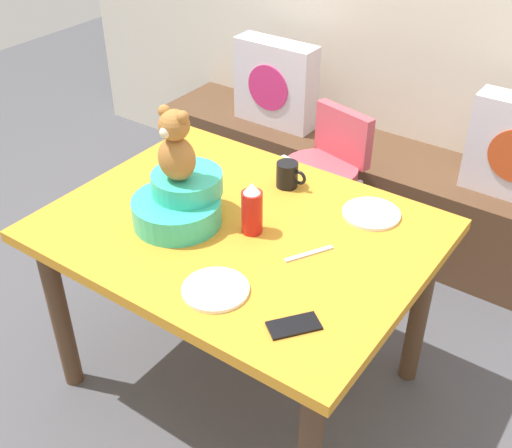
# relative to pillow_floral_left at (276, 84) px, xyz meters

# --- Properties ---
(ground_plane) EXTENTS (8.00, 8.00, 0.00)m
(ground_plane) POSITION_rel_pillow_floral_left_xyz_m (0.66, -1.21, -0.68)
(ground_plane) COLOR #4C4C51
(window_bench) EXTENTS (2.60, 0.44, 0.46)m
(window_bench) POSITION_rel_pillow_floral_left_xyz_m (0.66, 0.02, -0.45)
(window_bench) COLOR brown
(window_bench) RESTS_ON ground_plane
(pillow_floral_left) EXTENTS (0.44, 0.15, 0.44)m
(pillow_floral_left) POSITION_rel_pillow_floral_left_xyz_m (0.00, 0.00, 0.00)
(pillow_floral_left) COLOR silver
(pillow_floral_left) RESTS_ON window_bench
(dining_table) EXTENTS (1.25, 0.97, 0.74)m
(dining_table) POSITION_rel_pillow_floral_left_xyz_m (0.66, -1.21, -0.04)
(dining_table) COLOR orange
(dining_table) RESTS_ON ground_plane
(highchair) EXTENTS (0.40, 0.50, 0.79)m
(highchair) POSITION_rel_pillow_floral_left_xyz_m (0.53, -0.42, -0.16)
(highchair) COLOR #D84C59
(highchair) RESTS_ON ground_plane
(infant_seat_teal) EXTENTS (0.30, 0.33, 0.16)m
(infant_seat_teal) POSITION_rel_pillow_floral_left_xyz_m (0.48, -1.30, 0.13)
(infant_seat_teal) COLOR #35C3A1
(infant_seat_teal) RESTS_ON dining_table
(teddy_bear) EXTENTS (0.13, 0.12, 0.25)m
(teddy_bear) POSITION_rel_pillow_floral_left_xyz_m (0.48, -1.30, 0.34)
(teddy_bear) COLOR #AA6E33
(teddy_bear) RESTS_ON infant_seat_teal
(ketchup_bottle) EXTENTS (0.07, 0.07, 0.18)m
(ketchup_bottle) POSITION_rel_pillow_floral_left_xyz_m (0.72, -1.21, 0.15)
(ketchup_bottle) COLOR red
(ketchup_bottle) RESTS_ON dining_table
(coffee_mug) EXTENTS (0.12, 0.08, 0.09)m
(coffee_mug) POSITION_rel_pillow_floral_left_xyz_m (0.66, -0.91, 0.11)
(coffee_mug) COLOR black
(coffee_mug) RESTS_ON dining_table
(dinner_plate_near) EXTENTS (0.20, 0.20, 0.01)m
(dinner_plate_near) POSITION_rel_pillow_floral_left_xyz_m (0.81, -1.52, 0.07)
(dinner_plate_near) COLOR white
(dinner_plate_near) RESTS_ON dining_table
(dinner_plate_far) EXTENTS (0.20, 0.20, 0.01)m
(dinner_plate_far) POSITION_rel_pillow_floral_left_xyz_m (1.00, -0.90, 0.07)
(dinner_plate_far) COLOR white
(dinner_plate_far) RESTS_ON dining_table
(cell_phone) EXTENTS (0.14, 0.16, 0.01)m
(cell_phone) POSITION_rel_pillow_floral_left_xyz_m (1.07, -1.52, 0.06)
(cell_phone) COLOR black
(cell_phone) RESTS_ON dining_table
(table_fork) EXTENTS (0.10, 0.16, 0.01)m
(table_fork) POSITION_rel_pillow_floral_left_xyz_m (0.94, -1.22, 0.06)
(table_fork) COLOR silver
(table_fork) RESTS_ON dining_table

